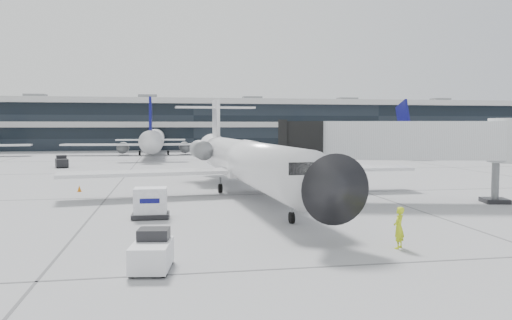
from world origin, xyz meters
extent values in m
plane|color=gray|center=(0.00, 0.00, 0.00)|extent=(220.00, 220.00, 0.00)
cube|color=black|center=(0.00, 82.00, 5.00)|extent=(170.00, 22.00, 10.00)
cylinder|color=silver|center=(0.40, -0.85, 2.63)|extent=(4.84, 27.57, 3.09)
cone|color=black|center=(1.38, -16.13, 2.63)|extent=(3.28, 3.39, 3.09)
cone|color=silver|center=(-0.60, 14.66, 2.97)|extent=(3.16, 3.84, 2.93)
cube|color=silver|center=(-7.09, -0.19, 1.83)|extent=(12.86, 4.63, 0.25)
cube|color=silver|center=(7.73, 0.77, 1.83)|extent=(12.59, 3.04, 0.25)
cylinder|color=slate|center=(-2.49, 8.36, 3.09)|extent=(1.96, 3.99, 1.71)
cylinder|color=slate|center=(2.07, 8.65, 3.09)|extent=(1.96, 3.99, 1.71)
cube|color=silver|center=(-0.56, 13.98, 5.37)|extent=(0.51, 2.99, 5.14)
cube|color=silver|center=(-0.59, 14.43, 7.20)|extent=(8.33, 2.35, 0.18)
cylinder|color=black|center=(1.09, -11.68, 0.32)|extent=(0.25, 0.65, 0.64)
cylinder|color=black|center=(-1.46, 1.32, 0.37)|extent=(0.32, 0.75, 0.73)
cylinder|color=black|center=(1.96, 1.54, 0.37)|extent=(0.32, 0.75, 0.73)
cube|color=silver|center=(10.87, -5.60, 4.32)|extent=(14.34, 5.99, 2.61)
cube|color=black|center=(3.83, -3.93, 4.22)|extent=(3.29, 3.73, 2.81)
cylinder|color=slate|center=(5.49, -4.32, 1.41)|extent=(0.44, 0.44, 2.81)
cube|color=black|center=(5.49, -4.32, 0.35)|extent=(2.09, 1.79, 0.70)
cylinder|color=slate|center=(16.73, -7.00, 1.51)|extent=(0.50, 0.50, 3.02)
imported|color=#C3DD17|center=(4.34, -17.83, 0.91)|extent=(0.78, 0.78, 1.83)
cube|color=white|center=(-6.14, -19.32, 0.57)|extent=(1.66, 2.45, 0.94)
cube|color=black|center=(-6.07, -18.81, 1.20)|extent=(1.26, 1.09, 0.52)
cylinder|color=black|center=(-6.59, -18.42, 0.23)|extent=(0.25, 0.48, 0.46)
cylinder|color=black|center=(-5.46, -18.58, 0.23)|extent=(0.25, 0.48, 0.46)
cylinder|color=black|center=(-6.82, -20.07, 0.23)|extent=(0.25, 0.48, 0.46)
cylinder|color=black|center=(-5.69, -20.23, 0.23)|extent=(0.25, 0.48, 0.46)
cube|color=black|center=(-6.53, -8.69, 0.17)|extent=(2.16, 1.63, 0.26)
cube|color=silver|center=(-6.53, -8.69, 1.03)|extent=(1.88, 1.44, 1.47)
cone|color=orange|center=(-12.59, 4.00, 0.26)|extent=(0.33, 0.33, 0.52)
cube|color=orange|center=(-12.59, 4.00, 0.01)|extent=(0.37, 0.37, 0.03)
cube|color=black|center=(-18.81, 28.52, 0.61)|extent=(2.05, 2.73, 0.99)
cube|color=black|center=(-18.96, 29.05, 1.27)|extent=(1.44, 1.29, 0.55)
cylinder|color=black|center=(-19.63, 29.20, 0.24)|extent=(0.33, 0.52, 0.49)
cylinder|color=black|center=(-18.47, 29.54, 0.24)|extent=(0.33, 0.52, 0.49)
cylinder|color=black|center=(-19.14, 27.51, 0.24)|extent=(0.33, 0.52, 0.49)
cylinder|color=black|center=(-17.98, 27.84, 0.24)|extent=(0.33, 0.52, 0.49)
camera|label=1|loc=(-5.49, -37.80, 5.36)|focal=35.00mm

